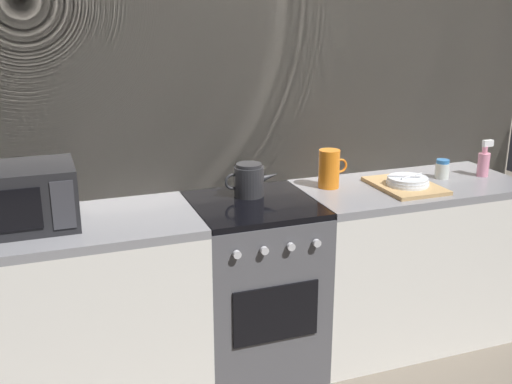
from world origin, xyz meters
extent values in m
plane|color=#6B6054|center=(0.00, 0.00, 0.00)|extent=(8.00, 8.00, 0.00)
cube|color=#A39989|center=(0.00, 0.33, 1.20)|extent=(3.60, 0.05, 2.40)
cube|color=beige|center=(0.00, 0.30, 1.20)|extent=(3.58, 0.01, 2.39)
cube|color=silver|center=(-0.90, 0.00, 0.43)|extent=(1.20, 0.60, 0.86)
cube|color=gray|center=(-0.90, 0.00, 0.88)|extent=(1.20, 0.60, 0.04)
cube|color=#4C4C51|center=(0.00, 0.00, 0.43)|extent=(0.60, 0.60, 0.87)
cube|color=black|center=(0.00, 0.00, 0.89)|extent=(0.59, 0.59, 0.03)
cube|color=black|center=(0.00, -0.30, 0.45)|extent=(0.42, 0.01, 0.28)
cylinder|color=#B7B7BC|center=(-0.19, -0.32, 0.78)|extent=(0.04, 0.02, 0.04)
cylinder|color=#B7B7BC|center=(-0.06, -0.32, 0.78)|extent=(0.04, 0.02, 0.04)
cylinder|color=#B7B7BC|center=(0.06, -0.32, 0.78)|extent=(0.04, 0.02, 0.04)
cylinder|color=#B7B7BC|center=(0.19, -0.32, 0.78)|extent=(0.04, 0.02, 0.04)
cube|color=silver|center=(0.90, 0.00, 0.43)|extent=(1.20, 0.60, 0.86)
cube|color=gray|center=(0.90, 0.00, 0.88)|extent=(1.20, 0.60, 0.04)
cube|color=black|center=(-1.05, 0.02, 1.04)|extent=(0.46, 0.34, 0.27)
cube|color=black|center=(-1.11, -0.15, 1.04)|extent=(0.28, 0.01, 0.17)
cube|color=#333338|center=(-0.89, -0.15, 1.04)|extent=(0.09, 0.01, 0.21)
cylinder|color=#262628|center=(0.01, 0.10, 0.98)|extent=(0.15, 0.15, 0.15)
cylinder|color=#262628|center=(0.01, 0.10, 1.06)|extent=(0.13, 0.13, 0.02)
cone|color=#262628|center=(0.12, 0.10, 0.99)|extent=(0.10, 0.04, 0.05)
torus|color=#262628|center=(-0.07, 0.10, 0.98)|extent=(0.08, 0.01, 0.08)
cylinder|color=orange|center=(0.45, 0.10, 1.00)|extent=(0.11, 0.11, 0.20)
torus|color=orange|center=(0.52, 0.10, 1.01)|extent=(0.08, 0.01, 0.08)
cube|color=tan|center=(0.83, -0.04, 0.91)|extent=(0.30, 0.40, 0.02)
cylinder|color=silver|center=(0.83, -0.06, 0.93)|extent=(0.22, 0.22, 0.01)
cylinder|color=silver|center=(0.83, -0.06, 0.94)|extent=(0.21, 0.21, 0.01)
cylinder|color=silver|center=(0.83, -0.06, 0.96)|extent=(0.21, 0.21, 0.01)
cylinder|color=silver|center=(0.85, -0.06, 0.97)|extent=(0.16, 0.07, 0.01)
cube|color=silver|center=(0.81, -0.05, 0.97)|extent=(0.16, 0.09, 0.00)
cylinder|color=silver|center=(1.11, 0.04, 0.94)|extent=(0.08, 0.08, 0.08)
cylinder|color=#2D6BAD|center=(1.11, 0.04, 0.99)|extent=(0.07, 0.07, 0.02)
cylinder|color=pink|center=(1.36, 0.00, 0.97)|extent=(0.06, 0.06, 0.13)
cylinder|color=pink|center=(1.36, 0.00, 1.05)|extent=(0.03, 0.03, 0.04)
cube|color=white|center=(1.37, 0.00, 1.08)|extent=(0.06, 0.02, 0.04)
camera|label=1|loc=(-0.96, -2.67, 1.84)|focal=43.27mm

